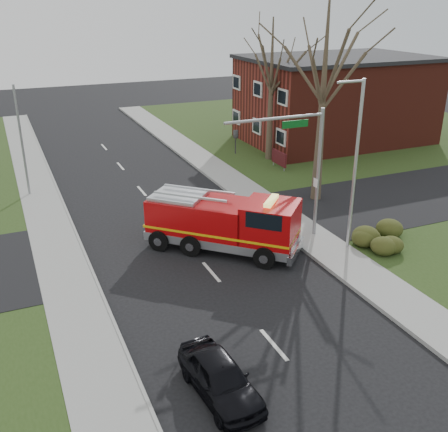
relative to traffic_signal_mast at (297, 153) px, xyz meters
name	(u,v)px	position (x,y,z in m)	size (l,w,h in m)	color
ground	(211,272)	(-5.21, -1.50, -4.71)	(120.00, 120.00, 0.00)	black
sidewalk_right	(325,247)	(0.99, -1.50, -4.63)	(2.40, 80.00, 0.15)	gray
sidewalk_left	(74,299)	(-11.41, -1.50, -4.63)	(2.40, 80.00, 0.15)	gray
brick_building	(336,99)	(13.79, 16.50, -1.05)	(15.40, 10.40, 7.25)	maroon
health_center_sign	(279,158)	(5.29, 11.00, -3.83)	(0.12, 2.00, 1.40)	#440F14
hedge_corner	(384,236)	(3.79, -2.50, -4.13)	(2.80, 2.00, 0.90)	#303714
bare_tree_near	(324,79)	(4.29, 4.50, 2.71)	(6.00, 6.00, 12.00)	#3E3224
bare_tree_far	(271,75)	(5.79, 13.50, 1.78)	(5.25, 5.25, 10.50)	#3E3224
traffic_signal_mast	(297,153)	(0.00, 0.00, 0.00)	(5.29, 0.18, 6.80)	gray
streetlight_pole	(355,162)	(1.93, -2.00, -0.16)	(1.48, 0.16, 8.40)	#B7BABF
utility_pole_far	(22,142)	(-12.01, 12.50, -1.21)	(0.14, 0.14, 7.00)	gray
fire_engine	(224,224)	(-3.68, 0.47, -3.35)	(7.12, 6.95, 3.00)	#B0080A
parked_car_maroon	(220,377)	(-8.01, -9.07, -4.05)	(1.55, 3.84, 1.31)	black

